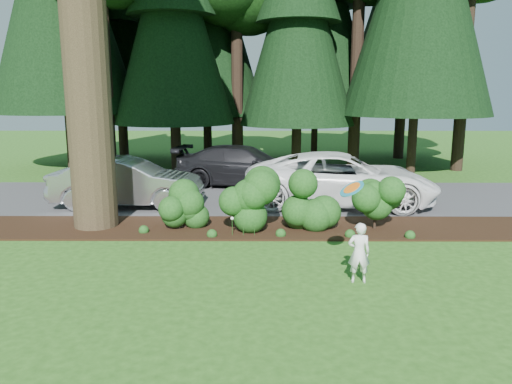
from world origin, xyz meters
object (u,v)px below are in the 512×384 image
car_silver_wagon (127,182)px  frisbee (352,189)px  car_dark_suv (244,166)px  child (359,253)px  car_white_suv (341,179)px

car_silver_wagon → frisbee: size_ratio=9.43×
car_dark_suv → child: car_dark_suv is taller
car_silver_wagon → car_dark_suv: bearing=-43.1°
car_silver_wagon → car_dark_suv: 5.44m
child → car_white_suv: bearing=-94.0°
car_silver_wagon → frisbee: (6.36, -6.40, 1.04)m
car_silver_wagon → frisbee: 9.08m
car_white_suv → frisbee: frisbee is taller
child → frisbee: bearing=-69.0°
car_dark_suv → frisbee: 10.63m
frisbee → car_white_suv: bearing=82.4°
car_silver_wagon → child: bearing=-134.6°
car_dark_suv → child: (2.65, -10.64, -0.22)m
car_silver_wagon → car_white_suv: car_white_suv is taller
car_silver_wagon → frisbee: bearing=-133.6°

